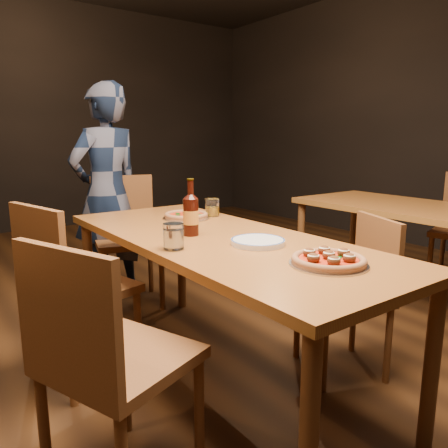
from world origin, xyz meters
TOP-DOWN VIEW (x-y plane):
  - ground at (0.00, 0.00)m, footprint 9.00×9.00m
  - table_main at (0.00, 0.00)m, footprint 0.80×2.00m
  - table_right at (1.70, -0.20)m, footprint 0.80×2.00m
  - chair_main_nw at (-0.68, -0.37)m, footprint 0.58×0.58m
  - chair_main_sw at (-0.55, 0.42)m, footprint 0.54×0.54m
  - chair_main_e at (0.56, -0.33)m, footprint 0.53×0.53m
  - chair_end at (0.05, 1.21)m, footprint 0.57×0.57m
  - pizza_meatball at (0.06, -0.65)m, footprint 0.30×0.30m
  - pizza_margherita at (0.12, 0.50)m, footprint 0.28×0.28m
  - plate_stack at (0.05, -0.24)m, footprint 0.25×0.25m
  - beer_bottle at (-0.09, 0.10)m, footprint 0.08×0.08m
  - water_glass at (-0.30, -0.09)m, footprint 0.09×0.09m
  - amber_glass at (0.30, 0.48)m, footprint 0.09×0.09m
  - diner at (-0.01, 1.43)m, footprint 0.67×0.52m

SIDE VIEW (x-z plane):
  - ground at x=0.00m, z-range 0.00..0.00m
  - chair_main_e at x=0.56m, z-range 0.00..0.86m
  - chair_main_nw at x=-0.68m, z-range 0.00..0.96m
  - chair_main_sw at x=-0.55m, z-range 0.00..0.97m
  - chair_end at x=0.05m, z-range 0.00..0.99m
  - table_main at x=0.00m, z-range 0.30..1.05m
  - table_right at x=1.70m, z-range 0.30..1.05m
  - plate_stack at x=0.05m, z-range 0.75..0.77m
  - pizza_margherita at x=0.12m, z-range 0.75..0.79m
  - pizza_meatball at x=0.06m, z-range 0.74..0.80m
  - amber_glass at x=0.30m, z-range 0.75..0.86m
  - water_glass at x=-0.30m, z-range 0.75..0.86m
  - diner at x=-0.01m, z-range 0.00..1.62m
  - beer_bottle at x=-0.09m, z-range 0.71..0.99m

